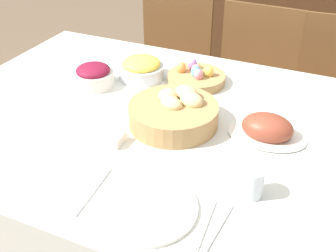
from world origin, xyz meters
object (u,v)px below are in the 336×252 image
object	(u,v)px
egg_basket	(196,77)
beet_salad_bowl	(94,76)
ham_platter	(267,129)
dinner_plate	(146,208)
chair_far_center	(250,85)
sideboard	(269,20)
chair_far_right	(334,101)
drinking_cup	(251,182)
bread_basket	(174,113)
fork	(93,191)
pineapple_bowl	(142,68)
spoon	(216,231)
knife	(204,227)
butter_dish	(108,137)
chair_far_left	(168,69)

from	to	relation	value
egg_basket	beet_salad_bowl	distance (m)	0.40
ham_platter	dinner_plate	bearing A→B (deg)	-114.38
chair_far_center	sideboard	size ratio (longest dim) A/B	0.71
chair_far_right	egg_basket	size ratio (longest dim) A/B	3.84
egg_basket	drinking_cup	size ratio (longest dim) A/B	2.73
chair_far_right	bread_basket	size ratio (longest dim) A/B	2.94
chair_far_right	fork	bearing A→B (deg)	-116.12
pineapple_bowl	spoon	xyz separation A→B (m)	(0.54, -0.66, -0.04)
sideboard	knife	xyz separation A→B (m)	(0.34, -2.36, 0.27)
beet_salad_bowl	pineapple_bowl	bearing A→B (deg)	44.38
chair_far_right	pineapple_bowl	distance (m)	1.03
sideboard	drinking_cup	bearing A→B (deg)	-79.40
drinking_cup	spoon	bearing A→B (deg)	-103.26
dinner_plate	fork	xyz separation A→B (m)	(-0.16, 0.00, -0.00)
bread_basket	knife	world-z (taller)	bread_basket
beet_salad_bowl	butter_dish	distance (m)	0.39
knife	spoon	bearing A→B (deg)	-4.41
drinking_cup	knife	bearing A→B (deg)	-112.86
egg_basket	beet_salad_bowl	size ratio (longest dim) A/B	1.48
bread_basket	dinner_plate	bearing A→B (deg)	-76.71
knife	butter_dish	xyz separation A→B (m)	(-0.40, 0.22, 0.01)
chair_far_left	pineapple_bowl	world-z (taller)	chair_far_left
egg_basket	dinner_plate	xyz separation A→B (m)	(0.14, -0.71, -0.02)
sideboard	spoon	world-z (taller)	sideboard
chair_far_left	pineapple_bowl	xyz separation A→B (m)	(0.18, -0.66, 0.32)
pineapple_bowl	chair_far_right	bearing A→B (deg)	42.00
dinner_plate	knife	xyz separation A→B (m)	(0.16, 0.00, -0.00)
bread_basket	dinner_plate	distance (m)	0.41
fork	chair_far_left	bearing A→B (deg)	101.42
chair_far_center	spoon	size ratio (longest dim) A/B	4.42
knife	spoon	xyz separation A→B (m)	(0.03, 0.00, 0.00)
butter_dish	drinking_cup	bearing A→B (deg)	-6.92
pineapple_bowl	egg_basket	bearing A→B (deg)	13.08
bread_basket	butter_dish	size ratio (longest dim) A/B	2.89
chair_far_left	bread_basket	bearing A→B (deg)	-63.67
chair_far_right	beet_salad_bowl	bearing A→B (deg)	-141.50
fork	butter_dish	bearing A→B (deg)	106.88
bread_basket	butter_dish	world-z (taller)	bread_basket
butter_dish	chair_far_right	bearing A→B (deg)	60.43
egg_basket	spoon	bearing A→B (deg)	-65.56
chair_far_left	pineapple_bowl	distance (m)	0.75
beet_salad_bowl	knife	distance (m)	0.83
chair_far_right	chair_far_center	bearing A→B (deg)	176.10
chair_far_right	dinner_plate	distance (m)	1.40
sideboard	pineapple_bowl	bearing A→B (deg)	-95.48
chair_far_center	drinking_cup	bearing A→B (deg)	-74.69
dinner_plate	egg_basket	bearing A→B (deg)	100.80
bread_basket	egg_basket	bearing A→B (deg)	97.54
beet_salad_bowl	spoon	xyz separation A→B (m)	(0.67, -0.52, -0.04)
fork	pineapple_bowl	bearing A→B (deg)	101.80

